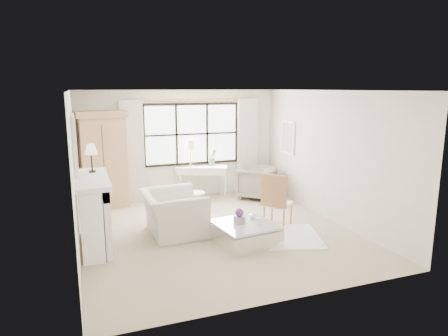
{
  "coord_description": "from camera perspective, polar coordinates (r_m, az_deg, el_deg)",
  "views": [
    {
      "loc": [
        -2.4,
        -6.97,
        2.74
      ],
      "look_at": [
        0.24,
        0.2,
        1.21
      ],
      "focal_mm": 32.0,
      "sensor_mm": 36.0,
      "label": 1
    }
  ],
  "objects": [
    {
      "name": "curtain_right",
      "position": [
        10.6,
        3.37,
        3.17
      ],
      "size": [
        0.55,
        0.1,
        2.47
      ],
      "primitive_type": "cube",
      "color": "beige",
      "rests_on": "ground"
    },
    {
      "name": "wall_left",
      "position": [
        7.11,
        -20.58,
        -0.67
      ],
      "size": [
        0.0,
        5.5,
        5.5
      ],
      "primitive_type": "plane",
      "rotation": [
        1.57,
        0.0,
        1.57
      ],
      "color": "white",
      "rests_on": "ground"
    },
    {
      "name": "orchid_plant",
      "position": [
        10.13,
        -1.65,
        1.54
      ],
      "size": [
        0.25,
        0.21,
        0.43
      ],
      "primitive_type": "imported",
      "rotation": [
        0.0,
        0.0,
        0.1
      ],
      "color": "#506A47",
      "rests_on": "console_table"
    },
    {
      "name": "curtain_rod",
      "position": [
        10.01,
        -4.6,
        9.77
      ],
      "size": [
        3.3,
        0.04,
        0.04
      ],
      "primitive_type": "cylinder",
      "rotation": [
        0.0,
        1.57,
        0.0
      ],
      "color": "#B48C3E",
      "rests_on": "wall_back"
    },
    {
      "name": "floor",
      "position": [
        7.86,
        -1.12,
        -9.04
      ],
      "size": [
        5.5,
        5.5,
        0.0
      ],
      "primitive_type": "plane",
      "color": "#BAAB8A",
      "rests_on": "ground"
    },
    {
      "name": "french_chair",
      "position": [
        8.12,
        7.63,
        -6.16
      ],
      "size": [
        0.68,
        0.68,
        1.08
      ],
      "rotation": [
        0.0,
        0.0,
        2.26
      ],
      "color": "#A87646",
      "rests_on": "floor"
    },
    {
      "name": "mirror_frame",
      "position": [
        7.03,
        -20.61,
        3.26
      ],
      "size": [
        0.05,
        1.15,
        0.95
      ],
      "primitive_type": "cube",
      "color": "silver",
      "rests_on": "wall_left"
    },
    {
      "name": "window_pane",
      "position": [
        10.13,
        -4.62,
        4.85
      ],
      "size": [
        2.4,
        0.02,
        1.5
      ],
      "primitive_type": "cube",
      "color": "silver",
      "rests_on": "wall_back"
    },
    {
      "name": "art_frame",
      "position": [
        10.02,
        9.1,
        4.38
      ],
      "size": [
        0.04,
        0.62,
        0.82
      ],
      "primitive_type": "cube",
      "color": "white",
      "rests_on": "wall_right"
    },
    {
      "name": "side_table",
      "position": [
        8.8,
        -4.03,
        -4.58
      ],
      "size": [
        0.4,
        0.4,
        0.51
      ],
      "color": "silver",
      "rests_on": "floor"
    },
    {
      "name": "ceiling",
      "position": [
        7.37,
        -1.2,
        11.03
      ],
      "size": [
        5.5,
        5.5,
        0.0
      ],
      "primitive_type": "plane",
      "rotation": [
        3.14,
        0.0,
        0.0
      ],
      "color": "silver",
      "rests_on": "ground"
    },
    {
      "name": "art_canvas",
      "position": [
        10.01,
        9.0,
        4.38
      ],
      "size": [
        0.01,
        0.52,
        0.72
      ],
      "primitive_type": "cube",
      "color": "tan",
      "rests_on": "wall_right"
    },
    {
      "name": "wall_front",
      "position": [
        5.05,
        9.12,
        -4.78
      ],
      "size": [
        5.0,
        0.0,
        5.0
      ],
      "primitive_type": "plane",
      "rotation": [
        -1.57,
        0.0,
        0.0
      ],
      "color": "silver",
      "rests_on": "ground"
    },
    {
      "name": "rug_right",
      "position": [
        7.61,
        7.12,
        -9.72
      ],
      "size": [
        1.99,
        1.71,
        0.03
      ],
      "primitive_type": "cube",
      "rotation": [
        0.0,
        0.0,
        -0.31
      ],
      "color": "white",
      "rests_on": "floor"
    },
    {
      "name": "window_frame",
      "position": [
        10.12,
        -4.6,
        4.85
      ],
      "size": [
        2.5,
        0.04,
        1.5
      ],
      "primitive_type": null,
      "color": "black",
      "rests_on": "wall_back"
    },
    {
      "name": "rug_left",
      "position": [
        8.05,
        -4.04,
        -8.49
      ],
      "size": [
        1.77,
        1.42,
        0.03
      ],
      "primitive_type": "cube",
      "rotation": [
        0.0,
        0.0,
        0.22
      ],
      "color": "silver",
      "rests_on": "floor"
    },
    {
      "name": "club_armchair",
      "position": [
        7.68,
        -7.27,
        -6.42
      ],
      "size": [
        1.13,
        1.28,
        0.82
      ],
      "primitive_type": "imported",
      "rotation": [
        0.0,
        0.0,
        1.59
      ],
      "color": "beige",
      "rests_on": "floor"
    },
    {
      "name": "planter_flowers",
      "position": [
        7.09,
        2.22,
        -6.39
      ],
      "size": [
        0.15,
        0.15,
        0.15
      ],
      "primitive_type": "sphere",
      "color": "#532B6C",
      "rests_on": "planter_box"
    },
    {
      "name": "planter_box",
      "position": [
        7.14,
        2.21,
        -7.44
      ],
      "size": [
        0.17,
        0.17,
        0.12
      ],
      "primitive_type": "cube",
      "rotation": [
        0.0,
        0.0,
        0.01
      ],
      "color": "gray",
      "rests_on": "coffee_table"
    },
    {
      "name": "console_lamp",
      "position": [
        9.9,
        -4.83,
        3.28
      ],
      "size": [
        0.28,
        0.28,
        0.69
      ],
      "color": "gold",
      "rests_on": "console_table"
    },
    {
      "name": "mantel_lamp",
      "position": [
        7.45,
        -18.47,
        2.39
      ],
      "size": [
        0.22,
        0.22,
        0.51
      ],
      "color": "black",
      "rests_on": "fireplace"
    },
    {
      "name": "coffee_table",
      "position": [
        7.24,
        2.99,
        -9.37
      ],
      "size": [
        1.13,
        1.13,
        0.38
      ],
      "rotation": [
        0.0,
        0.0,
        0.13
      ],
      "color": "silver",
      "rests_on": "floor"
    },
    {
      "name": "coffee_vase",
      "position": [
        7.39,
        4.03,
        -6.72
      ],
      "size": [
        0.14,
        0.14,
        0.14
      ],
      "primitive_type": "imported",
      "rotation": [
        0.0,
        0.0,
        -0.01
      ],
      "color": "silver",
      "rests_on": "coffee_table"
    },
    {
      "name": "console_table",
      "position": [
        10.17,
        -3.24,
        -1.97
      ],
      "size": [
        1.38,
        0.88,
        0.8
      ],
      "rotation": [
        0.0,
        0.0,
        -0.36
      ],
      "color": "white",
      "rests_on": "floor"
    },
    {
      "name": "curtain_left",
      "position": [
        9.81,
        -12.92,
        2.24
      ],
      "size": [
        0.55,
        0.1,
        2.47
      ],
      "primitive_type": "cube",
      "color": "beige",
      "rests_on": "ground"
    },
    {
      "name": "fireplace",
      "position": [
        7.28,
        -18.41,
        -5.96
      ],
      "size": [
        0.58,
        1.66,
        1.26
      ],
      "color": "white",
      "rests_on": "ground"
    },
    {
      "name": "wall_right",
      "position": [
        8.63,
        14.73,
        1.71
      ],
      "size": [
        0.0,
        5.5,
        5.5
      ],
      "primitive_type": "plane",
      "rotation": [
        1.57,
        0.0,
        -1.57
      ],
      "color": "beige",
      "rests_on": "ground"
    },
    {
      "name": "wall_back",
      "position": [
        10.11,
        -6.26,
        3.38
      ],
      "size": [
        5.0,
        0.0,
        5.0
      ],
      "primitive_type": "plane",
      "rotation": [
        1.57,
        0.0,
        0.0
      ],
      "color": "white",
      "rests_on": "ground"
    },
    {
      "name": "mirror_glass",
      "position": [
        7.03,
        -20.37,
        3.28
      ],
      "size": [
        0.02,
        1.0,
        0.8
      ],
      "primitive_type": "cube",
      "color": "silver",
      "rests_on": "wall_left"
    },
    {
      "name": "armoire",
      "position": [
        9.6,
        -16.93,
        1.25
      ],
      "size": [
        1.2,
        0.84,
        2.24
      ],
      "rotation": [
        0.0,
        0.0,
        0.13
      ],
      "color": "tan",
      "rests_on": "floor"
    },
    {
      "name": "pillar_candle",
      "position": [
        7.11,
        4.86,
        -7.56
      ],
      "size": [
        0.09,
        0.09,
        0.12
      ],
      "primitive_type": "cylinder",
      "color": "white",
      "rests_on": "coffee_table"
    },
    {
      "name": "wingback_chair",
      "position": [
        10.13,
        4.65,
        -2.06
      ],
      "size": [
        1.22,
        1.22,
        0.8
      ],
      "primitive_type": "imported",
      "rotation": [
        0.0,
        0.0,
        -2.3
      ],
      "color": "gray",
      "rests_on": "floor"
    }
  ]
}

